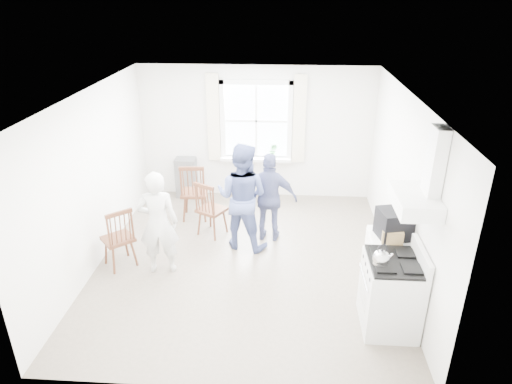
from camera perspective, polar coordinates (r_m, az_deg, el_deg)
name	(u,v)px	position (r m, az deg, el deg)	size (l,w,h in m)	color
room_shell	(245,184)	(6.59, -1.40, 0.98)	(4.62, 5.12, 2.64)	#7B6E5F
window_assembly	(256,126)	(8.84, 0.02, 8.27)	(1.88, 0.24, 1.70)	white
range_hood	(422,188)	(5.31, 20.01, 0.50)	(0.45, 0.76, 0.94)	white
shelf_unit	(186,177)	(9.27, -8.70, 1.82)	(0.40, 0.30, 0.80)	slate
gas_stove	(391,293)	(5.95, 16.52, -12.01)	(0.68, 0.76, 1.12)	silver
kettle	(381,258)	(5.52, 15.38, -7.99)	(0.20, 0.20, 0.28)	silver
low_cabinet	(385,264)	(6.55, 15.88, -8.63)	(0.50, 0.55, 0.90)	white
stereo_stack	(395,224)	(6.22, 16.96, -3.80)	(0.50, 0.46, 0.38)	black
cardboard_box	(392,236)	(6.14, 16.67, -5.27)	(0.27, 0.19, 0.17)	olive
windsor_chair_a	(193,187)	(8.16, -7.86, 0.63)	(0.49, 0.48, 1.09)	#4E2919
windsor_chair_b	(207,204)	(7.62, -6.10, -1.50)	(0.57, 0.56, 1.00)	#4E2919
windsor_chair_c	(120,233)	(7.02, -16.68, -4.91)	(0.58, 0.58, 0.99)	#4E2919
person_left	(158,223)	(6.73, -12.15, -3.82)	(0.58, 0.58, 1.60)	silver
person_mid	(242,197)	(7.20, -1.75, -0.58)	(0.85, 0.85, 1.76)	#4F5C93
person_right	(270,198)	(7.44, 1.77, -0.74)	(0.89, 0.89, 1.52)	navy
potted_plant	(273,151)	(8.88, 2.15, 5.17)	(0.16, 0.16, 0.29)	#337337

